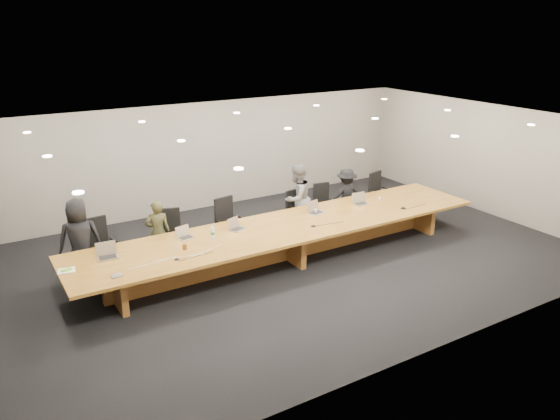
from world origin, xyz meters
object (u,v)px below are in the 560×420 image
at_px(amber_mug, 185,247).
at_px(laptop_d, 317,207).
at_px(laptop_a, 107,251).
at_px(av_box, 117,276).
at_px(laptop_e, 362,199).
at_px(chair_mid_left, 230,223).
at_px(laptop_b, 186,233).
at_px(water_bottle, 213,233).
at_px(mic_left, 177,259).
at_px(paper_cup_near, 316,211).
at_px(person_d, 346,195).
at_px(person_c, 297,198).
at_px(chair_mid_right, 299,211).
at_px(person_a, 80,240).
at_px(paper_cup_far, 379,199).
at_px(mic_center, 313,226).
at_px(chair_left, 171,235).
at_px(chair_far_right, 381,193).
at_px(chair_right, 324,204).
at_px(conference_table, 287,236).
at_px(laptop_c, 238,224).
at_px(person_b, 158,232).
at_px(chair_far_left, 101,246).

bearing_deg(amber_mug, laptop_d, 6.48).
bearing_deg(laptop_a, av_box, -89.52).
bearing_deg(av_box, laptop_e, 5.32).
bearing_deg(chair_mid_left, laptop_e, -28.85).
xyz_separation_m(laptop_b, amber_mug, (-0.22, -0.49, -0.07)).
bearing_deg(water_bottle, laptop_b, 145.21).
bearing_deg(mic_left, paper_cup_near, 12.32).
distance_m(person_d, paper_cup_near, 1.72).
xyz_separation_m(person_c, paper_cup_near, (-0.10, -0.90, -0.02)).
distance_m(chair_mid_right, water_bottle, 2.89).
xyz_separation_m(person_a, paper_cup_far, (6.60, -0.97, -0.02)).
distance_m(person_a, paper_cup_far, 6.67).
bearing_deg(av_box, person_c, 18.11).
bearing_deg(mic_left, person_a, 127.44).
distance_m(person_d, mic_center, 2.51).
distance_m(chair_left, chair_mid_left, 1.34).
xyz_separation_m(chair_mid_left, amber_mug, (-1.55, -1.26, 0.24)).
relative_size(laptop_b, amber_mug, 2.81).
height_order(chair_mid_left, person_a, person_a).
bearing_deg(chair_far_right, chair_right, 161.58).
bearing_deg(laptop_d, person_a, 154.75).
relative_size(conference_table, laptop_c, 28.64).
distance_m(chair_right, av_box, 5.87).
height_order(laptop_d, mic_left, laptop_d).
distance_m(conference_table, mic_center, 0.59).
relative_size(conference_table, person_c, 5.51).
xyz_separation_m(person_c, paper_cup_far, (1.69, -0.95, -0.03)).
height_order(water_bottle, av_box, water_bottle).
relative_size(chair_mid_right, laptop_d, 2.96).
relative_size(person_c, water_bottle, 6.83).
relative_size(person_a, person_d, 1.20).
relative_size(av_box, mic_left, 1.70).
height_order(chair_left, person_b, person_b).
xyz_separation_m(chair_right, person_c, (-0.85, -0.08, 0.31)).
relative_size(laptop_c, laptop_e, 0.93).
xyz_separation_m(laptop_c, laptop_e, (3.16, -0.04, 0.01)).
height_order(conference_table, laptop_e, laptop_e).
distance_m(conference_table, person_d, 2.71).
distance_m(chair_left, laptop_b, 0.93).
xyz_separation_m(chair_far_left, mic_center, (3.92, -1.65, 0.20)).
distance_m(chair_far_right, mic_center, 3.51).
bearing_deg(mic_center, person_d, 36.69).
bearing_deg(chair_far_left, chair_mid_left, -8.69).
distance_m(person_c, water_bottle, 2.89).
height_order(laptop_b, paper_cup_far, laptop_b).
xyz_separation_m(chair_left, amber_mug, (-0.22, -1.35, 0.27)).
height_order(chair_mid_left, chair_mid_right, chair_mid_left).
bearing_deg(chair_right, laptop_b, -158.78).
distance_m(chair_far_left, person_c, 4.54).
height_order(chair_far_left, paper_cup_far, chair_far_left).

